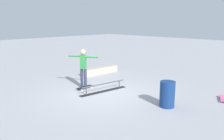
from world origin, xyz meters
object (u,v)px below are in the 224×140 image
Objects in this scene: skater_main at (83,66)px; loose_skateboard_pink at (223,98)px; skate_ledge at (100,70)px; skateboard_main at (85,87)px; trash_bin at (167,94)px; grind_rail at (104,88)px.

loose_skateboard_pink is (-2.66, 5.00, -0.92)m from skater_main.
skate_ledge is 2.89× the size of skateboard_main.
skate_ledge is 2.58× the size of trash_bin.
skateboard_main is at bearing 94.12° from loose_skateboard_pink.
trash_bin is (-0.58, 3.87, -0.54)m from skater_main.
grind_rail is 2.54× the size of trash_bin.
skate_ledge is at bearing -108.48° from trash_bin.
skate_ledge is at bearing -122.51° from grind_rail.
skate_ledge is 2.99m from skater_main.
loose_skateboard_pink is 2.40m from trash_bin.
grind_rail is at bearing -14.72° from skater_main.
trash_bin is at bearing 103.74° from grind_rail.
skater_main is at bearing 59.47° from skateboard_main.
grind_rail reaches higher than loose_skateboard_pink.
loose_skateboard_pink is at bearing 151.51° from trash_bin.
skate_ledge reaches higher than loose_skateboard_pink.
skateboard_main and loose_skateboard_pink have the same top height.
skater_main is at bearing -81.49° from trash_bin.
skater_main is at bearing 92.71° from loose_skateboard_pink.
loose_skateboard_pink is 0.89× the size of trash_bin.
skater_main is 3.95m from trash_bin.
grind_rail is 3.38m from skate_ledge.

